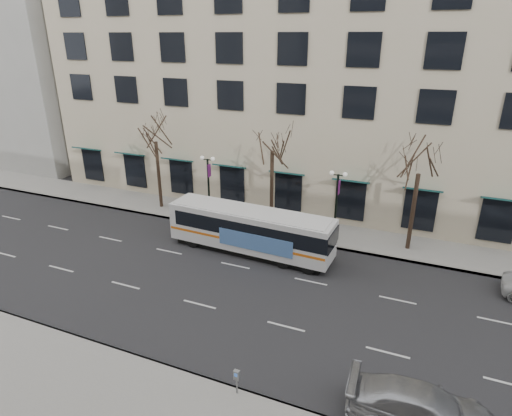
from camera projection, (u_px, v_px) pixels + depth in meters
The scene contains 12 objects.
ground at pixel (219, 283), 25.41m from camera, with size 160.00×160.00×0.00m, color black.
sidewalk_far at pixel (336, 235), 31.30m from camera, with size 80.00×4.00×0.15m, color gray.
building_hotel at pixel (299, 55), 39.56m from camera, with size 40.00×20.00×24.00m, color #C1B594.
building_far_upblock at pixel (14, 32), 51.62m from camera, with size 28.00×20.00×28.00m, color #999993.
tree_far_left at pixel (155, 130), 33.97m from camera, with size 3.60×3.60×8.34m.
tree_far_mid at pixel (272, 138), 30.33m from camera, with size 3.60×3.60×8.55m.
tree_far_right at pixel (421, 159), 26.96m from camera, with size 3.60×3.60×8.06m.
lamp_post_left at pixel (209, 185), 33.09m from camera, with size 1.22×0.45×5.21m.
lamp_post_right at pixel (336, 203), 29.53m from camera, with size 1.22×0.45×5.21m.
city_bus at pixel (251, 230), 28.46m from camera, with size 11.41×3.01×3.06m.
silver_car at pixel (423, 409), 15.88m from camera, with size 2.28×5.60×1.63m, color #A1A3A9.
pay_station at pixel (237, 377), 17.16m from camera, with size 0.25×0.17×1.14m.
Camera 1 is at (10.44, -19.32, 13.74)m, focal length 30.00 mm.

